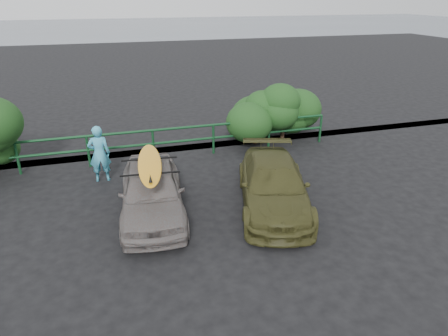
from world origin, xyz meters
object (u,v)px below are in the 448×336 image
at_px(sedan, 152,191).
at_px(man, 99,154).
at_px(surfboard, 150,164).
at_px(guardrail, 122,148).
at_px(olive_vehicle, 274,185).

xyz_separation_m(sedan, man, (-1.17, 2.37, 0.19)).
height_order(sedan, surfboard, surfboard).
xyz_separation_m(guardrail, olive_vehicle, (3.49, -3.96, 0.07)).
bearing_deg(man, olive_vehicle, 147.87).
height_order(man, surfboard, man).
xyz_separation_m(sedan, olive_vehicle, (2.97, -0.44, -0.05)).
height_order(guardrail, man, man).
relative_size(olive_vehicle, man, 2.44).
bearing_deg(guardrail, olive_vehicle, -48.57).
relative_size(man, surfboard, 0.63).
bearing_deg(surfboard, olive_vehicle, -2.93).
height_order(olive_vehicle, surfboard, surfboard).
distance_m(sedan, man, 2.65).
distance_m(guardrail, surfboard, 3.65).
relative_size(guardrail, sedan, 3.76).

